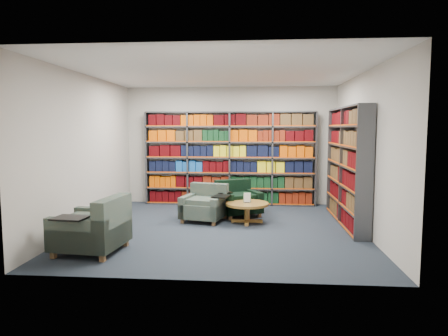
# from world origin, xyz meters

# --- Properties ---
(room_shell) EXTENTS (5.02, 5.02, 2.82)m
(room_shell) POSITION_xyz_m (0.00, 0.00, 1.40)
(room_shell) COLOR black
(room_shell) RESTS_ON ground
(bookshelf_back) EXTENTS (4.00, 0.28, 2.20)m
(bookshelf_back) POSITION_xyz_m (0.00, 2.34, 1.10)
(bookshelf_back) COLOR #47494F
(bookshelf_back) RESTS_ON ground
(bookshelf_right) EXTENTS (0.28, 2.50, 2.20)m
(bookshelf_right) POSITION_xyz_m (2.34, 0.60, 1.10)
(bookshelf_right) COLOR #47494F
(bookshelf_right) RESTS_ON ground
(chair_teal_left) EXTENTS (1.01, 0.94, 0.71)m
(chair_teal_left) POSITION_xyz_m (-0.37, 0.66, 0.29)
(chair_teal_left) COLOR #0B2A33
(chair_teal_left) RESTS_ON ground
(chair_green_right) EXTENTS (1.07, 1.06, 0.72)m
(chair_green_right) POSITION_xyz_m (0.22, 1.20, 0.29)
(chair_green_right) COLOR black
(chair_green_right) RESTS_ON ground
(chair_teal_front) EXTENTS (1.00, 1.12, 0.83)m
(chair_teal_front) POSITION_xyz_m (-1.71, -1.53, 0.33)
(chair_teal_front) COLOR #0B2A33
(chair_teal_front) RESTS_ON ground
(coffee_table) EXTENTS (0.83, 0.83, 0.58)m
(coffee_table) POSITION_xyz_m (0.45, 0.49, 0.31)
(coffee_table) COLOR olive
(coffee_table) RESTS_ON ground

